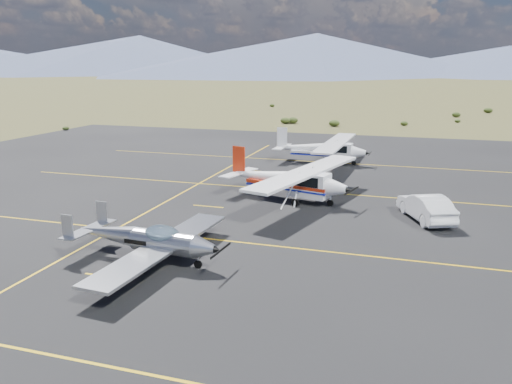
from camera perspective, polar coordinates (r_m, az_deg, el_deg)
The scene contains 6 objects.
ground at distance 23.25m, azimuth -5.71°, elevation -7.14°, with size 1600.00×1600.00×0.00m, color #383D1C.
apron at distance 29.47m, azimuth -0.45°, elevation -2.40°, with size 72.00×72.00×0.02m, color black.
aircraft_low_wing at distance 22.57m, azimuth -12.17°, elevation -5.35°, with size 6.96×9.69×2.10m.
aircraft_cessna at distance 32.03m, azimuth 3.74°, elevation 1.53°, with size 8.24×12.46×3.16m.
aircraft_plain at distance 44.42m, azimuth 7.57°, elevation 4.96°, with size 7.19×12.01×3.04m.
sedan at distance 29.51m, azimuth 18.84°, elevation -1.62°, with size 1.60×4.58×1.51m, color white.
Camera 1 is at (8.55, -19.90, 8.47)m, focal length 35.00 mm.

